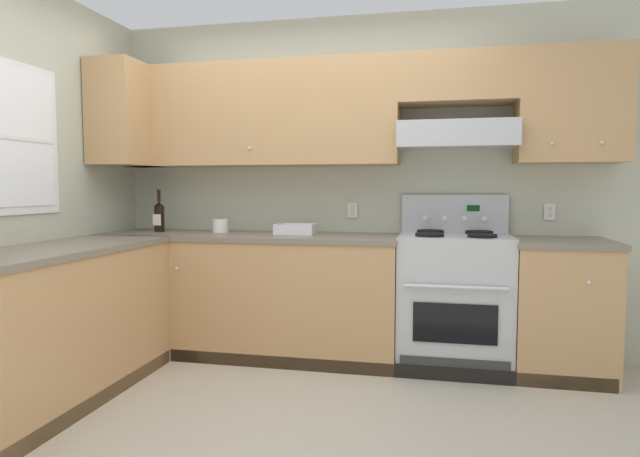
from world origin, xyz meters
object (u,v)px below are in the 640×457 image
object	(u,v)px
stove	(454,299)
bowl	(296,230)
wine_bottle	(159,216)
paper_towel_roll	(220,226)

from	to	relation	value
stove	bowl	world-z (taller)	stove
stove	wine_bottle	world-z (taller)	wine_bottle
stove	bowl	size ratio (longest dim) A/B	4.11
bowl	paper_towel_roll	world-z (taller)	paper_towel_roll
bowl	paper_towel_roll	xyz separation A→B (m)	(-0.61, 0.02, 0.03)
stove	bowl	xyz separation A→B (m)	(-1.15, 0.06, 0.46)
paper_towel_roll	stove	bearing A→B (deg)	-2.58
wine_bottle	paper_towel_roll	bearing A→B (deg)	5.33
wine_bottle	paper_towel_roll	xyz separation A→B (m)	(0.49, 0.05, -0.07)
wine_bottle	bowl	distance (m)	1.10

